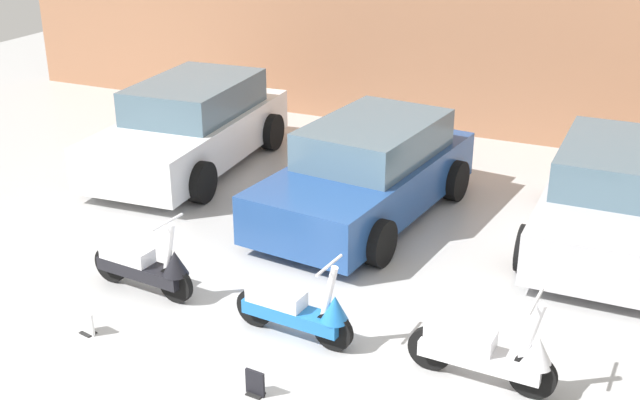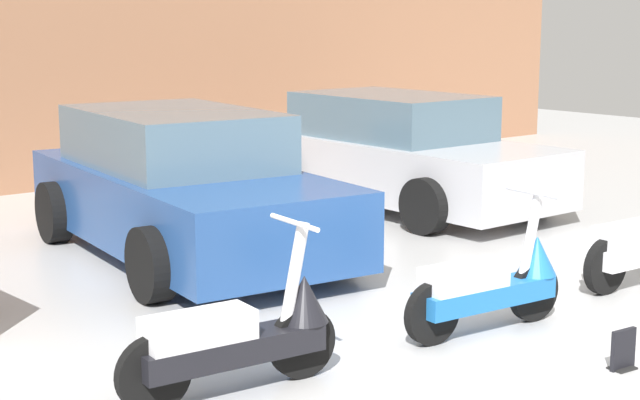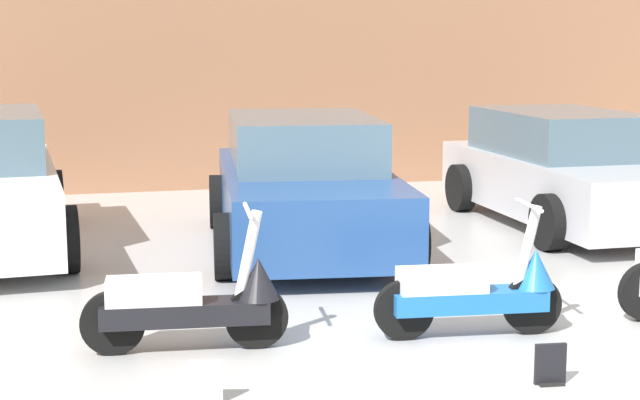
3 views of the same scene
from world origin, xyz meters
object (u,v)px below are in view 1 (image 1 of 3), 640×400
placard_near_right_scooter (255,384)px  scooter_front_right (298,310)px  car_rear_center (368,172)px  scooter_front_center (488,352)px  scooter_front_left (146,265)px  placard_near_left_scooter (87,324)px  car_rear_left (191,126)px  car_rear_right (613,198)px

placard_near_right_scooter → scooter_front_right: bearing=93.0°
car_rear_center → scooter_front_center: bearing=43.9°
scooter_front_left → placard_near_left_scooter: 1.03m
car_rear_left → car_rear_center: car_rear_left is taller
scooter_front_center → car_rear_center: size_ratio=0.35×
car_rear_left → car_rear_right: car_rear_left is taller
scooter_front_center → car_rear_center: 4.13m
car_rear_left → scooter_front_center: bearing=52.1°
car_rear_right → placard_near_left_scooter: bearing=-46.0°
placard_near_left_scooter → placard_near_right_scooter: size_ratio=1.00×
scooter_front_center → placard_near_right_scooter: scooter_front_center is taller
car_rear_left → placard_near_right_scooter: 6.41m
scooter_front_center → car_rear_right: 3.82m
scooter_front_right → car_rear_left: size_ratio=0.33×
scooter_front_right → scooter_front_center: (1.98, 0.02, 0.02)m
placard_near_right_scooter → placard_near_left_scooter: bearing=174.7°
car_rear_center → placard_near_right_scooter: (0.57, -4.34, -0.53)m
scooter_front_left → placard_near_left_scooter: bearing=-87.7°
scooter_front_left → scooter_front_right: bearing=1.0°
scooter_front_center → placard_near_left_scooter: size_ratio=5.59×
scooter_front_left → car_rear_center: (1.51, 3.14, 0.29)m
scooter_front_center → car_rear_left: (-5.84, 3.98, 0.30)m
scooter_front_center → car_rear_center: (-2.49, 3.28, 0.28)m
scooter_front_left → car_rear_left: car_rear_left is taller
scooter_front_left → placard_near_right_scooter: bearing=-24.5°
scooter_front_left → placard_near_right_scooter: 2.41m
scooter_front_right → placard_near_left_scooter: (-2.08, -0.84, -0.23)m
car_rear_right → placard_near_left_scooter: (-4.76, -4.60, -0.51)m
car_rear_right → placard_near_left_scooter: size_ratio=14.73×
scooter_front_right → car_rear_center: bearing=104.1°
placard_near_left_scooter → car_rear_center: bearing=69.3°
scooter_front_left → car_rear_center: size_ratio=0.35×
car_rear_center → car_rear_right: 3.23m
scooter_front_left → car_rear_right: car_rear_right is taller
car_rear_left → car_rear_center: bearing=74.5°
car_rear_center → car_rear_right: (3.20, 0.46, -0.02)m
car_rear_center → placard_near_left_scooter: 4.46m
scooter_front_center → car_rear_left: 7.07m
scooter_front_right → car_rear_center: size_ratio=0.34×
car_rear_right → placard_near_right_scooter: car_rear_right is taller
scooter_front_left → car_rear_center: bearing=69.8°
scooter_front_right → placard_near_left_scooter: bearing=-152.7°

